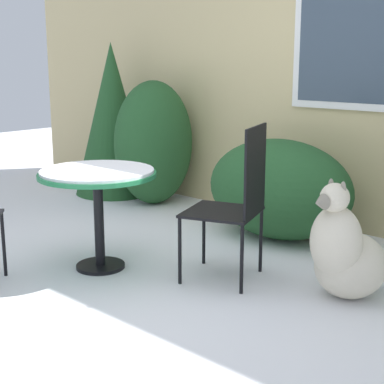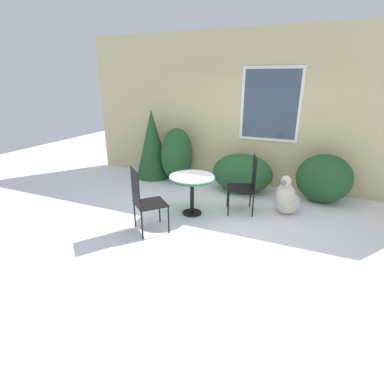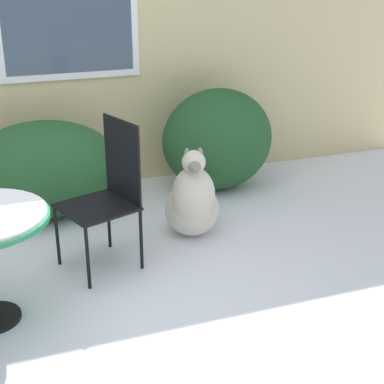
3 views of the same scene
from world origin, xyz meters
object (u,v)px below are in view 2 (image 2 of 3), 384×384
Objects in this scene: dog at (287,199)px; patio_chair_far_side at (144,199)px; patio_chair_near_table at (246,183)px; patio_table at (192,182)px.

patio_chair_far_side is at bearing -125.17° from dog.
patio_chair_near_table is 0.78m from dog.
patio_table is 1.73m from dog.
patio_chair_near_table is 1.36× the size of dog.
patio_chair_far_side reaches higher than patio_table.
patio_table is 0.78× the size of patio_chair_near_table.
dog reaches higher than patio_table.
patio_table is at bearing -140.85° from dog.
patio_chair_far_side is at bearing -113.67° from patio_table.
patio_chair_far_side reaches higher than dog.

